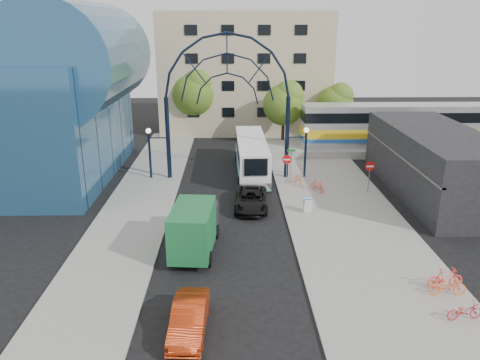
{
  "coord_description": "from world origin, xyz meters",
  "views": [
    {
      "loc": [
        0.26,
        -24.29,
        12.7
      ],
      "look_at": [
        0.87,
        6.0,
        2.52
      ],
      "focal_mm": 35.0,
      "sensor_mm": 36.0,
      "label": 1
    }
  ],
  "objects_px": {
    "stop_sign": "(287,162)",
    "black_suv": "(251,199)",
    "bike_far_a": "(448,286)",
    "bike_far_b": "(445,278)",
    "bike_near_a": "(299,179)",
    "city_bus": "(251,155)",
    "red_sedan": "(189,318)",
    "bike_far_c": "(465,311)",
    "do_not_enter_sign": "(370,169)",
    "bike_near_b": "(318,185)",
    "sandwich_board": "(308,204)",
    "tree_north_c": "(336,102)",
    "street_name_sign": "(291,159)",
    "train_car": "(425,125)",
    "green_truck": "(195,227)",
    "tree_north_a": "(285,102)",
    "tree_north_b": "(194,91)",
    "gateway_arch": "(227,77)"
  },
  "relations": [
    {
      "from": "tree_north_b",
      "to": "bike_near_a",
      "type": "distance_m",
      "value": 20.89
    },
    {
      "from": "gateway_arch",
      "to": "tree_north_a",
      "type": "height_order",
      "value": "gateway_arch"
    },
    {
      "from": "gateway_arch",
      "to": "green_truck",
      "type": "height_order",
      "value": "gateway_arch"
    },
    {
      "from": "city_bus",
      "to": "red_sedan",
      "type": "distance_m",
      "value": 23.02
    },
    {
      "from": "stop_sign",
      "to": "bike_near_a",
      "type": "relative_size",
      "value": 1.52
    },
    {
      "from": "train_car",
      "to": "tree_north_b",
      "type": "xyz_separation_m",
      "value": [
        -23.88,
        7.93,
        2.37
      ]
    },
    {
      "from": "tree_north_a",
      "to": "green_truck",
      "type": "xyz_separation_m",
      "value": [
        -7.97,
        -25.37,
        -3.11
      ]
    },
    {
      "from": "tree_north_b",
      "to": "red_sedan",
      "type": "bearing_deg",
      "value": -86.45
    },
    {
      "from": "black_suv",
      "to": "red_sedan",
      "type": "xyz_separation_m",
      "value": [
        -3.28,
        -14.2,
        -0.02
      ]
    },
    {
      "from": "bike_far_b",
      "to": "street_name_sign",
      "type": "bearing_deg",
      "value": 13.75
    },
    {
      "from": "bike_near_a",
      "to": "bike_far_b",
      "type": "height_order",
      "value": "bike_far_b"
    },
    {
      "from": "tree_north_c",
      "to": "bike_near_b",
      "type": "relative_size",
      "value": 4.07
    },
    {
      "from": "tree_north_b",
      "to": "tree_north_c",
      "type": "xyz_separation_m",
      "value": [
        16.0,
        -2.0,
        -0.99
      ]
    },
    {
      "from": "city_bus",
      "to": "bike_far_a",
      "type": "xyz_separation_m",
      "value": [
        8.66,
        -20.27,
        -1.01
      ]
    },
    {
      "from": "stop_sign",
      "to": "bike_far_b",
      "type": "xyz_separation_m",
      "value": [
        6.1,
        -16.04,
        -1.32
      ]
    },
    {
      "from": "train_car",
      "to": "bike_near_a",
      "type": "height_order",
      "value": "train_car"
    },
    {
      "from": "tree_north_b",
      "to": "bike_far_a",
      "type": "xyz_separation_m",
      "value": [
        14.61,
        -34.61,
        -4.67
      ]
    },
    {
      "from": "green_truck",
      "to": "bike_far_c",
      "type": "bearing_deg",
      "value": -25.33
    },
    {
      "from": "bike_near_a",
      "to": "street_name_sign",
      "type": "bearing_deg",
      "value": 121.36
    },
    {
      "from": "city_bus",
      "to": "stop_sign",
      "type": "bearing_deg",
      "value": -53.85
    },
    {
      "from": "stop_sign",
      "to": "black_suv",
      "type": "distance_m",
      "value": 5.96
    },
    {
      "from": "bike_near_b",
      "to": "stop_sign",
      "type": "bearing_deg",
      "value": 113.97
    },
    {
      "from": "bike_far_b",
      "to": "do_not_enter_sign",
      "type": "bearing_deg",
      "value": -5.57
    },
    {
      "from": "green_truck",
      "to": "tree_north_b",
      "type": "bearing_deg",
      "value": 98.66
    },
    {
      "from": "street_name_sign",
      "to": "green_truck",
      "type": "height_order",
      "value": "green_truck"
    },
    {
      "from": "tree_north_a",
      "to": "bike_near_b",
      "type": "relative_size",
      "value": 4.38
    },
    {
      "from": "stop_sign",
      "to": "bike_far_b",
      "type": "height_order",
      "value": "stop_sign"
    },
    {
      "from": "red_sedan",
      "to": "train_car",
      "type": "bearing_deg",
      "value": 56.02
    },
    {
      "from": "street_name_sign",
      "to": "train_car",
      "type": "relative_size",
      "value": 0.11
    },
    {
      "from": "train_car",
      "to": "bike_near_a",
      "type": "bearing_deg",
      "value": -144.89
    },
    {
      "from": "tree_north_c",
      "to": "tree_north_b",
      "type": "bearing_deg",
      "value": 172.88
    },
    {
      "from": "black_suv",
      "to": "bike_far_c",
      "type": "bearing_deg",
      "value": -54.12
    },
    {
      "from": "sandwich_board",
      "to": "black_suv",
      "type": "height_order",
      "value": "black_suv"
    },
    {
      "from": "street_name_sign",
      "to": "sandwich_board",
      "type": "bearing_deg",
      "value": -86.54
    },
    {
      "from": "bike_far_a",
      "to": "bike_far_b",
      "type": "xyz_separation_m",
      "value": [
        0.16,
        0.64,
        0.08
      ]
    },
    {
      "from": "red_sedan",
      "to": "black_suv",
      "type": "bearing_deg",
      "value": 79.57
    },
    {
      "from": "city_bus",
      "to": "red_sedan",
      "type": "bearing_deg",
      "value": -100.14
    },
    {
      "from": "train_car",
      "to": "gateway_arch",
      "type": "bearing_deg",
      "value": -158.2
    },
    {
      "from": "tree_north_c",
      "to": "bike_far_b",
      "type": "distance_m",
      "value": 32.19
    },
    {
      "from": "tree_north_b",
      "to": "do_not_enter_sign",
      "type": "bearing_deg",
      "value": -53.26
    },
    {
      "from": "sandwich_board",
      "to": "tree_north_c",
      "type": "xyz_separation_m",
      "value": [
        6.52,
        21.95,
        3.53
      ]
    },
    {
      "from": "green_truck",
      "to": "red_sedan",
      "type": "relative_size",
      "value": 1.49
    },
    {
      "from": "street_name_sign",
      "to": "bike_near_a",
      "type": "height_order",
      "value": "street_name_sign"
    },
    {
      "from": "city_bus",
      "to": "do_not_enter_sign",
      "type": "bearing_deg",
      "value": -33.07
    },
    {
      "from": "do_not_enter_sign",
      "to": "bike_near_b",
      "type": "height_order",
      "value": "do_not_enter_sign"
    },
    {
      "from": "sandwich_board",
      "to": "city_bus",
      "type": "relative_size",
      "value": 0.09
    },
    {
      "from": "bike_near_b",
      "to": "bike_far_c",
      "type": "xyz_separation_m",
      "value": [
        3.56,
        -16.9,
        -0.05
      ]
    },
    {
      "from": "do_not_enter_sign",
      "to": "black_suv",
      "type": "distance_m",
      "value": 9.83
    },
    {
      "from": "gateway_arch",
      "to": "do_not_enter_sign",
      "type": "xyz_separation_m",
      "value": [
        11.0,
        -4.0,
        -6.58
      ]
    },
    {
      "from": "sandwich_board",
      "to": "bike_far_b",
      "type": "height_order",
      "value": "bike_far_b"
    }
  ]
}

